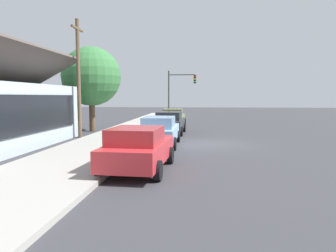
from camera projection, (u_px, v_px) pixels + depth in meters
The scene contains 10 objects.
ground_plane at pixel (208, 144), 18.00m from camera, with size 120.00×120.00×0.00m, color #38383D.
sidewalk_curb at pixel (112, 141), 18.55m from camera, with size 60.00×4.20×0.16m, color #A3A099.
car_cherry at pixel (138, 148), 11.31m from camera, with size 4.42×2.28×1.59m.
car_skyblue at pixel (160, 131), 17.09m from camera, with size 4.75×1.99×1.59m.
car_charcoal at pixel (170, 123), 22.56m from camera, with size 4.35×2.14×1.59m.
car_olive at pixel (173, 118), 27.76m from camera, with size 4.87×2.05×1.59m.
shade_tree at pixel (91, 77), 23.98m from camera, with size 4.44×4.44×6.39m.
traffic_light_main at pixel (179, 88), 31.66m from camera, with size 0.37×2.79×5.20m.
utility_pole_wooden at pixel (79, 76), 20.23m from camera, with size 1.80×0.24×7.50m.
fire_hydrant_red at pixel (146, 128), 22.18m from camera, with size 0.22×0.22×0.71m.
Camera 1 is at (-17.97, 0.51, 2.66)m, focal length 34.06 mm.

